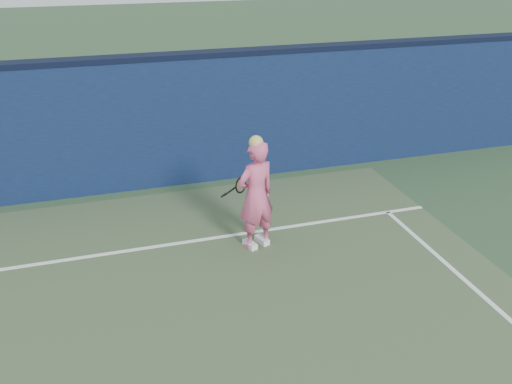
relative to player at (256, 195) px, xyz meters
name	(u,v)px	position (x,y,z in m)	size (l,w,h in m)	color
backstop_wall	(102,130)	(-2.17, 2.90, 0.34)	(24.00, 0.40, 2.50)	#0D1539
wall_cap	(94,60)	(-2.17, 2.90, 1.64)	(24.00, 0.42, 0.10)	black
player	(256,195)	(0.00, 0.00, 0.00)	(0.76, 0.62, 1.88)	#D3527D
racket	(239,186)	(-0.15, 0.42, -0.01)	(0.49, 0.25, 0.28)	black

